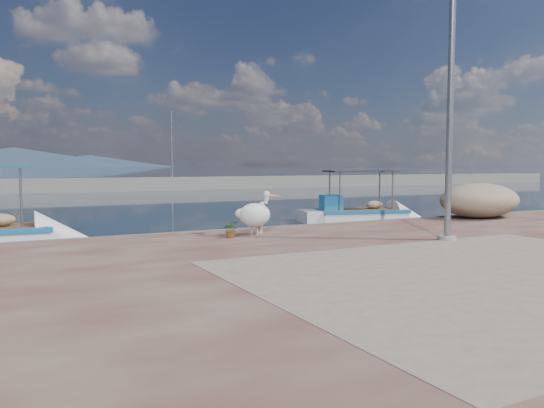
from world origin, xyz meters
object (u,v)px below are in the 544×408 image
(boat_right, at_px, (359,217))
(bollard_near, at_px, (259,219))
(pelican, at_px, (255,214))
(lamp_post, at_px, (449,108))

(boat_right, distance_m, bollard_near, 8.85)
(pelican, height_order, lamp_post, lamp_post)
(boat_right, relative_size, lamp_post, 0.78)
(lamp_post, bearing_deg, pelican, 141.58)
(pelican, xyz_separation_m, lamp_post, (3.86, -3.07, 2.74))
(lamp_post, height_order, bollard_near, lamp_post)
(lamp_post, xyz_separation_m, bollard_near, (-3.64, 3.27, -2.91))
(pelican, relative_size, bollard_near, 1.72)
(boat_right, distance_m, lamp_post, 9.79)
(boat_right, height_order, lamp_post, lamp_post)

